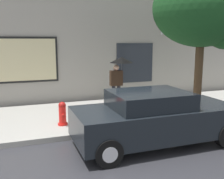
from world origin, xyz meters
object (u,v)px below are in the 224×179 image
parked_car (155,118)px  street_tree (208,12)px  pedestrian_with_umbrella (120,68)px  fire_hydrant (62,114)px

parked_car → street_tree: 4.41m
pedestrian_with_umbrella → street_tree: (2.37, -2.01, 2.02)m
fire_hydrant → street_tree: bearing=-4.0°
parked_car → street_tree: (2.82, 1.67, 2.96)m
fire_hydrant → street_tree: street_tree is taller
fire_hydrant → street_tree: 5.85m
fire_hydrant → pedestrian_with_umbrella: bearing=33.4°
pedestrian_with_umbrella → fire_hydrant: bearing=-146.6°
parked_car → fire_hydrant: 2.91m
parked_car → street_tree: bearing=30.7°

